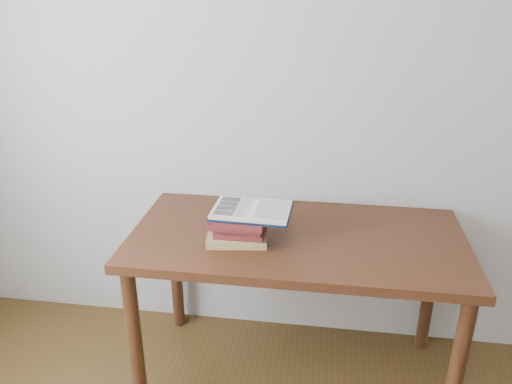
# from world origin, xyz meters

# --- Properties ---
(room_shell) EXTENTS (3.54, 3.54, 2.62)m
(room_shell) POSITION_xyz_m (-0.08, 0.01, 1.63)
(room_shell) COLOR #BAB8B0
(room_shell) RESTS_ON ground
(desk) EXTENTS (1.41, 0.71, 0.76)m
(desk) POSITION_xyz_m (0.11, 1.38, 0.66)
(desk) COLOR #4F2513
(desk) RESTS_ON ground
(book_stack) EXTENTS (0.26, 0.20, 0.12)m
(book_stack) POSITION_xyz_m (-0.12, 1.30, 0.81)
(book_stack) COLOR #A48F54
(book_stack) RESTS_ON desk
(open_book) EXTENTS (0.33, 0.23, 0.03)m
(open_book) POSITION_xyz_m (-0.07, 1.32, 0.89)
(open_book) COLOR black
(open_book) RESTS_ON book_stack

